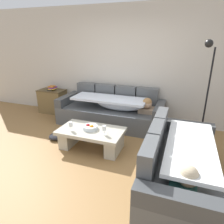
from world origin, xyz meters
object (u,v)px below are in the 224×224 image
(floor_lamp, at_px, (206,87))
(side_cabinet, at_px, (53,101))
(couch_near_window, at_px, (180,166))
(fruit_bowl, at_px, (90,127))
(book_stack_on_cabinet, at_px, (52,88))
(crumpled_garment, at_px, (58,135))
(couch_along_wall, at_px, (112,111))
(wine_glass_near_left, at_px, (71,125))
(wine_glass_near_right, at_px, (104,129))
(coffee_table, at_px, (91,136))

(floor_lamp, bearing_deg, side_cabinet, 174.31)
(couch_near_window, relative_size, fruit_bowl, 7.16)
(side_cabinet, bearing_deg, book_stack_on_cabinet, 0.70)
(fruit_bowl, distance_m, crumpled_garment, 0.89)
(couch_near_window, bearing_deg, couch_along_wall, 43.00)
(couch_along_wall, height_order, book_stack_on_cabinet, couch_along_wall)
(fruit_bowl, height_order, floor_lamp, floor_lamp)
(wine_glass_near_left, relative_size, side_cabinet, 0.23)
(fruit_bowl, bearing_deg, side_cabinet, 142.66)
(wine_glass_near_right, distance_m, crumpled_garment, 1.23)
(crumpled_garment, bearing_deg, wine_glass_near_left, -29.02)
(wine_glass_near_left, height_order, wine_glass_near_right, same)
(wine_glass_near_right, height_order, side_cabinet, side_cabinet)
(couch_along_wall, bearing_deg, wine_glass_near_left, -103.05)
(crumpled_garment, bearing_deg, coffee_table, -8.15)
(couch_near_window, height_order, side_cabinet, couch_near_window)
(fruit_bowl, relative_size, crumpled_garment, 0.70)
(couch_along_wall, relative_size, side_cabinet, 3.42)
(wine_glass_near_left, bearing_deg, couch_along_wall, 76.95)
(wine_glass_near_left, xyz_separation_m, crumpled_garment, (-0.50, 0.28, -0.44))
(couch_near_window, distance_m, crumpled_garment, 2.53)
(wine_glass_near_left, distance_m, crumpled_garment, 0.72)
(couch_near_window, bearing_deg, floor_lamp, -10.82)
(fruit_bowl, distance_m, side_cabinet, 2.31)
(couch_near_window, xyz_separation_m, fruit_bowl, (-1.62, 0.56, 0.08))
(couch_along_wall, xyz_separation_m, crumpled_garment, (-0.81, -1.07, -0.27))
(fruit_bowl, height_order, crumpled_garment, fruit_bowl)
(couch_near_window, distance_m, coffee_table, 1.69)
(couch_near_window, height_order, wine_glass_near_right, couch_near_window)
(fruit_bowl, bearing_deg, couch_along_wall, 89.56)
(coffee_table, bearing_deg, crumpled_garment, 171.85)
(wine_glass_near_left, relative_size, book_stack_on_cabinet, 0.68)
(fruit_bowl, bearing_deg, crumpled_garment, 172.51)
(couch_near_window, distance_m, side_cabinet, 3.97)
(wine_glass_near_right, xyz_separation_m, crumpled_garment, (-1.13, 0.22, -0.44))
(side_cabinet, bearing_deg, crumpled_garment, -51.50)
(fruit_bowl, xyz_separation_m, wine_glass_near_left, (-0.30, -0.17, 0.08))
(book_stack_on_cabinet, bearing_deg, fruit_bowl, -37.81)
(fruit_bowl, relative_size, wine_glass_near_left, 1.69)
(wine_glass_near_right, xyz_separation_m, floor_lamp, (1.60, 1.14, 0.62))
(wine_glass_near_left, bearing_deg, fruit_bowl, 29.69)
(coffee_table, relative_size, wine_glass_near_right, 7.23)
(side_cabinet, distance_m, crumpled_garment, 1.67)
(wine_glass_near_right, xyz_separation_m, side_cabinet, (-2.16, 1.51, -0.17))
(fruit_bowl, xyz_separation_m, wine_glass_near_right, (0.33, -0.12, 0.08))
(wine_glass_near_left, bearing_deg, couch_near_window, -11.28)
(floor_lamp, bearing_deg, crumpled_garment, -161.42)
(couch_near_window, xyz_separation_m, wine_glass_near_left, (-1.93, 0.38, 0.16))
(wine_glass_near_left, height_order, floor_lamp, floor_lamp)
(book_stack_on_cabinet, xyz_separation_m, floor_lamp, (3.73, -0.38, 0.42))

